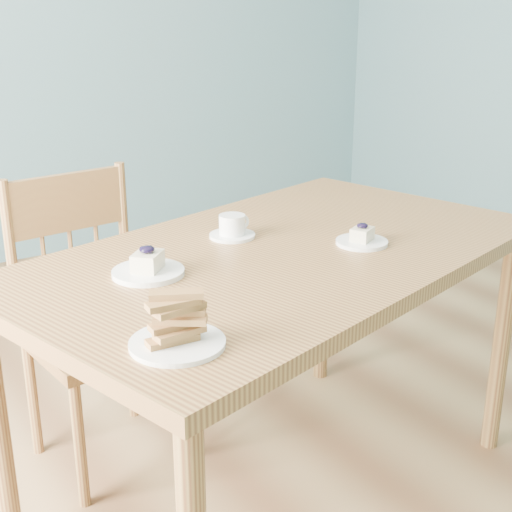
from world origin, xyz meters
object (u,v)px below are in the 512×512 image
(cheesecake_plate_near, at_px, (362,239))
(biscotti_plate, at_px, (177,327))
(dining_table, at_px, (282,276))
(dining_chair, at_px, (96,320))
(coffee_cup, at_px, (233,228))
(cheesecake_plate_far, at_px, (148,268))

(cheesecake_plate_near, distance_m, biscotti_plate, 0.79)
(dining_table, xyz_separation_m, dining_chair, (-0.36, 0.54, -0.25))
(dining_table, height_order, coffee_cup, coffee_cup)
(biscotti_plate, bearing_deg, cheesecake_plate_near, 20.62)
(coffee_cup, height_order, biscotti_plate, biscotti_plate)
(dining_chair, relative_size, coffee_cup, 7.21)
(cheesecake_plate_far, distance_m, biscotti_plate, 0.41)
(dining_table, relative_size, cheesecake_plate_far, 9.36)
(cheesecake_plate_near, distance_m, coffee_cup, 0.37)
(dining_table, distance_m, biscotti_plate, 0.66)
(dining_table, height_order, biscotti_plate, biscotti_plate)
(dining_chair, relative_size, cheesecake_plate_near, 6.56)
(dining_chair, xyz_separation_m, coffee_cup, (0.30, -0.37, 0.36))
(dining_table, relative_size, cheesecake_plate_near, 11.59)
(dining_table, xyz_separation_m, cheesecake_plate_near, (0.21, -0.10, 0.10))
(dining_chair, distance_m, cheesecake_plate_near, 0.92)
(dining_table, distance_m, cheesecake_plate_far, 0.41)
(cheesecake_plate_near, bearing_deg, cheesecake_plate_far, 169.36)
(cheesecake_plate_near, xyz_separation_m, cheesecake_plate_far, (-0.61, 0.11, 0.00))
(cheesecake_plate_far, height_order, biscotti_plate, biscotti_plate)
(dining_table, bearing_deg, cheesecake_plate_far, 163.29)
(cheesecake_plate_near, relative_size, cheesecake_plate_far, 0.81)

